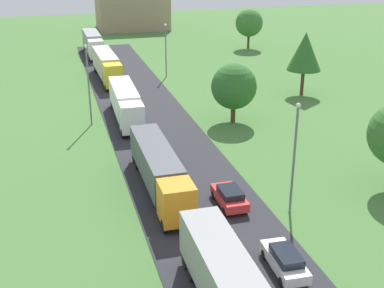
{
  "coord_description": "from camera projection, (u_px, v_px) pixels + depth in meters",
  "views": [
    {
      "loc": [
        -10.16,
        -5.4,
        19.57
      ],
      "look_at": [
        1.59,
        36.43,
        1.92
      ],
      "focal_mm": 47.79,
      "sensor_mm": 36.0,
      "label": 1
    }
  ],
  "objects": [
    {
      "name": "truck_fourth",
      "position": [
        107.0,
        65.0,
        74.45
      ],
      "size": [
        2.84,
        13.66,
        3.8
      ],
      "color": "yellow",
      "rests_on": "road"
    },
    {
      "name": "lamppost_fourth",
      "position": [
        166.0,
        47.0,
        75.38
      ],
      "size": [
        0.36,
        0.36,
        7.9
      ],
      "color": "slate",
      "rests_on": "ground"
    },
    {
      "name": "car_second",
      "position": [
        285.0,
        260.0,
        31.86
      ],
      "size": [
        1.89,
        4.42,
        1.51
      ],
      "color": "white",
      "rests_on": "road"
    },
    {
      "name": "truck_second",
      "position": [
        159.0,
        168.0,
        41.6
      ],
      "size": [
        2.5,
        13.98,
        3.41
      ],
      "color": "orange",
      "rests_on": "road"
    },
    {
      "name": "car_third",
      "position": [
        230.0,
        196.0,
        39.7
      ],
      "size": [
        1.87,
        4.12,
        1.49
      ],
      "color": "red",
      "rests_on": "road"
    },
    {
      "name": "truck_fifth",
      "position": [
        93.0,
        43.0,
        90.21
      ],
      "size": [
        2.63,
        12.24,
        3.79
      ],
      "color": "white",
      "rests_on": "road"
    },
    {
      "name": "lane_marking_centre",
      "position": [
        229.0,
        252.0,
        34.1
      ],
      "size": [
        0.16,
        122.55,
        0.01
      ],
      "color": "white",
      "rests_on": "road"
    },
    {
      "name": "tree_pine",
      "position": [
        305.0,
        52.0,
        66.03
      ],
      "size": [
        4.46,
        4.46,
        8.3
      ],
      "color": "#513823",
      "rests_on": "ground"
    },
    {
      "name": "truck_third",
      "position": [
        126.0,
        102.0,
        57.93
      ],
      "size": [
        2.78,
        12.5,
        3.63
      ],
      "color": "white",
      "rests_on": "road"
    },
    {
      "name": "distant_building",
      "position": [
        132.0,
        10.0,
        115.85
      ],
      "size": [
        15.46,
        11.72,
        8.56
      ],
      "primitive_type": "cube",
      "color": "#9E846B",
      "rests_on": "ground"
    },
    {
      "name": "tree_maple",
      "position": [
        249.0,
        23.0,
        94.84
      ],
      "size": [
        5.07,
        5.07,
        7.29
      ],
      "color": "#513823",
      "rests_on": "ground"
    },
    {
      "name": "lamppost_third",
      "position": [
        88.0,
        81.0,
        55.5
      ],
      "size": [
        0.36,
        0.36,
        9.01
      ],
      "color": "slate",
      "rests_on": "ground"
    },
    {
      "name": "tree_oak",
      "position": [
        234.0,
        87.0,
        56.65
      ],
      "size": [
        5.09,
        5.09,
        6.72
      ],
      "color": "#513823",
      "rests_on": "ground"
    },
    {
      "name": "lamppost_second",
      "position": [
        294.0,
        154.0,
        37.36
      ],
      "size": [
        0.36,
        0.36,
        8.73
      ],
      "color": "slate",
      "rests_on": "ground"
    },
    {
      "name": "road",
      "position": [
        216.0,
        231.0,
        36.57
      ],
      "size": [
        10.0,
        140.0,
        0.06
      ],
      "primitive_type": "cube",
      "color": "#2B2B30",
      "rests_on": "ground"
    }
  ]
}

